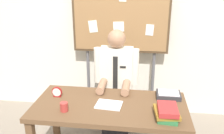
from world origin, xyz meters
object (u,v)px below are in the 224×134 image
(open_notebook, at_px, (109,105))
(desk_clock, at_px, (57,92))
(coffee_mug, at_px, (64,107))
(paper_tray, at_px, (168,95))
(book_stack, at_px, (167,112))
(person, at_px, (116,88))
(desk, at_px, (110,112))
(bulletin_board, at_px, (121,14))

(open_notebook, distance_m, desk_clock, 0.61)
(coffee_mug, bearing_deg, paper_tray, 22.83)
(book_stack, xyz_separation_m, coffee_mug, (-1.00, -0.00, -0.01))
(open_notebook, bearing_deg, person, 89.38)
(desk_clock, height_order, coffee_mug, desk_clock)
(desk, distance_m, desk_clock, 0.63)
(desk, relative_size, desk_clock, 13.94)
(bulletin_board, xyz_separation_m, coffee_mug, (-0.43, -1.24, -0.74))
(desk, relative_size, open_notebook, 6.06)
(bulletin_board, xyz_separation_m, paper_tray, (0.62, -0.80, -0.75))
(desk, distance_m, bulletin_board, 1.37)
(book_stack, relative_size, paper_tray, 1.14)
(bulletin_board, distance_m, desk_clock, 1.34)
(desk, height_order, person, person)
(person, distance_m, open_notebook, 0.61)
(person, distance_m, bulletin_board, 0.98)
(person, height_order, bulletin_board, bulletin_board)
(open_notebook, height_order, desk_clock, desk_clock)
(open_notebook, bearing_deg, coffee_mug, -157.99)
(desk_clock, bearing_deg, paper_tray, 6.98)
(open_notebook, distance_m, paper_tray, 0.68)
(paper_tray, bearing_deg, bulletin_board, 127.54)
(book_stack, distance_m, open_notebook, 0.60)
(person, relative_size, coffee_mug, 15.35)
(desk, xyz_separation_m, coffee_mug, (-0.43, -0.19, 0.13))
(desk, height_order, bulletin_board, bulletin_board)
(person, bearing_deg, coffee_mug, -119.04)
(person, bearing_deg, paper_tray, -28.18)
(open_notebook, xyz_separation_m, coffee_mug, (-0.42, -0.17, 0.04))
(book_stack, bearing_deg, person, 126.57)
(desk_clock, distance_m, coffee_mug, 0.34)
(book_stack, xyz_separation_m, paper_tray, (0.05, 0.44, -0.03))
(paper_tray, bearing_deg, coffee_mug, -157.17)
(desk, bearing_deg, desk_clock, 170.53)
(person, distance_m, desk_clock, 0.78)
(person, relative_size, paper_tray, 5.35)
(desk_clock, bearing_deg, bulletin_board, 57.69)
(bulletin_board, height_order, book_stack, bulletin_board)
(open_notebook, relative_size, coffee_mug, 2.90)
(person, relative_size, book_stack, 4.69)
(open_notebook, height_order, coffee_mug, coffee_mug)
(open_notebook, bearing_deg, desk, 71.90)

